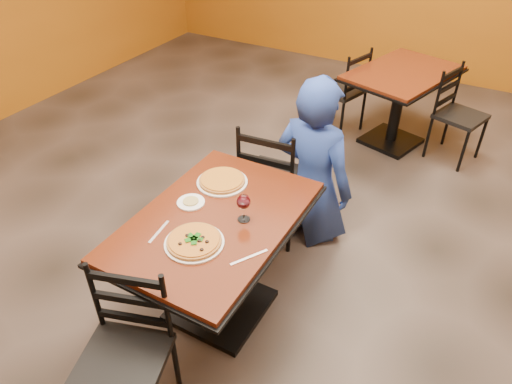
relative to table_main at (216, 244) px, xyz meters
The scene contains 17 objects.
floor 0.75m from the table_main, 90.00° to the left, with size 7.00×8.00×0.01m, color black.
table_main is the anchor object (origin of this frame).
table_second 2.64m from the table_main, 82.23° to the left, with size 1.02×1.26×0.75m.
chair_main_near 0.82m from the table_main, 90.70° to the right, with size 0.40×0.40×0.88m, color black, non-canonical shape.
chair_main_far 0.87m from the table_main, 94.15° to the left, with size 0.43×0.43×0.94m, color black, non-canonical shape.
chair_second_left 2.63m from the table_main, 94.81° to the left, with size 0.39×0.39×0.87m, color black, non-canonical shape.
chair_second_right 2.78m from the table_main, 70.35° to the left, with size 0.39×0.39×0.86m, color black, non-canonical shape.
diner 1.02m from the table_main, 80.03° to the left, with size 0.62×0.41×1.25m, color #1B3C97.
plate_main 0.30m from the table_main, 83.90° to the right, with size 0.31×0.31×0.01m, color white.
pizza_main 0.31m from the table_main, 83.90° to the right, with size 0.28×0.28×0.02m, color maroon.
plate_far 0.39m from the table_main, 115.34° to the left, with size 0.31×0.31×0.01m, color white.
pizza_far 0.40m from the table_main, 115.34° to the left, with size 0.28×0.28×0.02m, color gold.
side_plate 0.28m from the table_main, 167.08° to the left, with size 0.16×0.16×0.01m, color white.
dip 0.29m from the table_main, 167.08° to the left, with size 0.09×0.09×0.01m, color tan.
wine_glass 0.33m from the table_main, 23.05° to the left, with size 0.08×0.08×0.18m, color white, non-canonical shape.
fork 0.37m from the table_main, 128.21° to the right, with size 0.01×0.19×0.00m, color silver.
knife 0.42m from the table_main, 29.30° to the right, with size 0.01×0.21×0.00m, color silver.
Camera 1 is at (1.17, -2.13, 2.39)m, focal length 32.86 mm.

